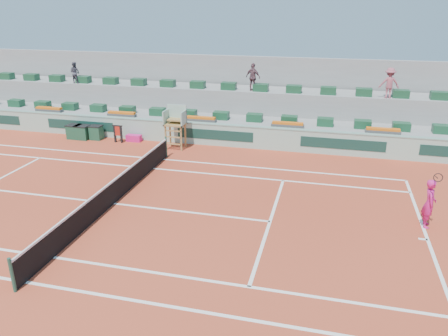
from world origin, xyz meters
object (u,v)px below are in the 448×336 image
(player_bag, at_px, (134,138))
(drink_cooler_a, at_px, (96,132))
(umpire_chair, at_px, (176,121))
(tennis_player, at_px, (429,203))

(player_bag, height_order, drink_cooler_a, drink_cooler_a)
(player_bag, distance_m, umpire_chair, 3.18)
(drink_cooler_a, bearing_deg, tennis_player, -21.61)
(umpire_chair, relative_size, tennis_player, 1.05)
(umpire_chair, xyz_separation_m, tennis_player, (11.98, -6.44, -0.62))
(player_bag, relative_size, tennis_player, 0.39)
(umpire_chair, bearing_deg, player_bag, 169.59)
(umpire_chair, distance_m, tennis_player, 13.61)
(drink_cooler_a, xyz_separation_m, tennis_player, (17.14, -6.79, 0.50))
(player_bag, relative_size, umpire_chair, 0.37)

